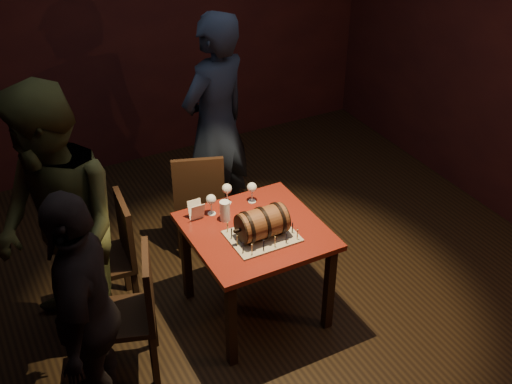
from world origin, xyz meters
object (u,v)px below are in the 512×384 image
chair_back (199,197)px  person_back (216,126)px  chair_left_front (135,308)px  wine_glass_left (211,200)px  pub_table (256,242)px  person_left_front (85,312)px  wine_glass_mid (227,189)px  chair_left_rear (114,251)px  person_left_rear (58,230)px  barrel_cake (262,223)px  wine_glass_right (252,188)px  pint_of_ale (225,211)px

chair_back → person_back: bearing=44.2°
chair_back → chair_left_front: same height
wine_glass_left → person_back: person_back is taller
pub_table → chair_back: 0.88m
person_left_front → pub_table: bearing=127.4°
wine_glass_mid → person_left_front: person_left_front is taller
chair_back → chair_left_rear: size_ratio=1.00×
chair_back → person_left_rear: (-1.18, -0.56, 0.44)m
barrel_cake → wine_glass_mid: (-0.03, 0.48, 0.00)m
chair_back → chair_left_front: size_ratio=1.00×
barrel_cake → chair_left_front: (-0.92, -0.02, -0.34)m
chair_left_rear → person_left_front: bearing=-115.0°
wine_glass_mid → person_left_front: size_ratio=0.10×
chair_back → chair_left_front: bearing=-131.3°
pub_table → wine_glass_left: bearing=122.5°
wine_glass_right → person_left_rear: 1.37m
barrel_cake → person_back: bearing=78.9°
wine_glass_mid → person_left_rear: bearing=-176.7°
chair_back → person_left_front: bearing=-135.0°
chair_left_rear → person_left_front: (-0.39, -0.84, 0.29)m
person_back → person_left_front: 2.12m
chair_back → person_left_rear: bearing=-154.5°
wine_glass_right → wine_glass_mid: bearing=157.5°
wine_glass_left → person_left_front: 1.24m
person_back → wine_glass_right: bearing=60.4°
pub_table → person_back: size_ratio=0.47×
pub_table → chair_left_front: chair_left_front is taller
chair_left_rear → chair_left_front: (-0.06, -0.62, 0.00)m
wine_glass_right → person_back: person_back is taller
person_left_front → pint_of_ale: bearing=137.8°
chair_left_front → person_back: bearing=47.6°
wine_glass_left → chair_back: (0.13, 0.57, -0.35)m
chair_left_rear → person_left_rear: size_ratio=0.48×
wine_glass_right → chair_back: 0.69m
chair_back → chair_left_rear: same height
person_left_rear → wine_glass_left: bearing=78.1°
barrel_cake → person_back: 1.29m
pub_table → pint_of_ale: (-0.14, 0.20, 0.18)m
wine_glass_mid → pub_table: bearing=-84.8°
chair_back → chair_left_rear: (-0.81, -0.37, 0.00)m
chair_left_rear → person_left_rear: bearing=-151.9°
wine_glass_right → person_left_front: 1.54m
chair_left_rear → person_left_front: person_left_front is taller
wine_glass_right → chair_left_rear: chair_left_rear is taller
wine_glass_right → pint_of_ale: size_ratio=1.07×
chair_left_rear → person_back: person_back is taller
pub_table → chair_left_rear: 1.01m
chair_back → person_back: 0.60m
chair_left_front → wine_glass_right: bearing=22.0°
pub_table → person_left_rear: bearing=166.0°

